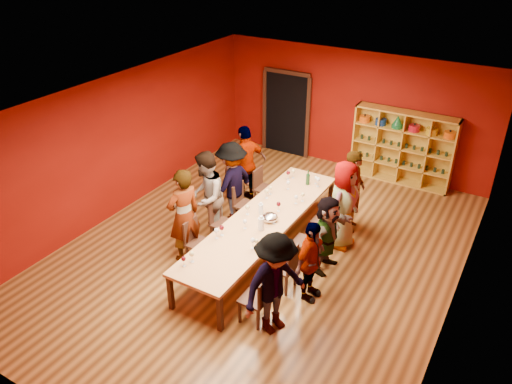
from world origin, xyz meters
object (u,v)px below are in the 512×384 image
person_left_1 (184,216)px  wine_bottle (308,179)px  tasting_table (262,221)px  chair_person_left_2 (220,220)px  chair_person_right_2 (309,240)px  chair_person_left_4 (262,185)px  chair_person_left_1 (196,239)px  person_left_2 (206,197)px  shelving_unit (403,144)px  person_right_4 (354,191)px  chair_person_right_1 (287,266)px  spittoon_bowl (270,217)px  chair_person_left_3 (242,201)px  person_left_3 (232,182)px  person_right_2 (327,234)px  person_right_0 (275,284)px  person_left_4 (246,164)px  person_right_1 (310,261)px  person_right_3 (343,205)px  chair_person_right_3 (328,219)px  chair_person_right_0 (259,297)px  chair_person_right_4 (340,204)px

person_left_1 → wine_bottle: 2.89m
tasting_table → chair_person_left_2: 0.94m
chair_person_right_2 → chair_person_left_4: bearing=141.9°
chair_person_left_1 → person_left_2: bearing=111.0°
shelving_unit → person_right_4: 2.66m
chair_person_right_1 → tasting_table: bearing=140.7°
person_left_1 → spittoon_bowl: bearing=143.6°
person_left_1 → chair_person_left_3: 1.71m
person_left_3 → chair_person_left_4: bearing=170.7°
person_left_1 → spittoon_bowl: person_left_1 is taller
tasting_table → person_right_2: bearing=6.4°
chair_person_left_2 → chair_person_right_2: 1.84m
chair_person_left_4 → person_right_0: person_right_0 is taller
person_left_1 → chair_person_left_4: person_left_1 is taller
chair_person_left_2 → chair_person_right_2: bearing=7.8°
person_left_1 → chair_person_left_4: bearing=-167.0°
person_left_4 → shelving_unit: bearing=159.9°
person_right_2 → spittoon_bowl: 1.12m
chair_person_left_4 → chair_person_right_2: 2.31m
chair_person_left_2 → chair_person_left_3: same height
tasting_table → person_right_0: size_ratio=2.56×
chair_person_right_1 → person_right_2: person_right_2 is taller
chair_person_left_3 → person_right_1: (2.25, -1.48, 0.25)m
person_left_3 → chair_person_right_1: (2.07, -1.48, -0.39)m
person_right_2 → wine_bottle: bearing=39.8°
chair_person_left_1 → person_right_2: bearing=25.6°
person_left_2 → chair_person_right_2: (2.12, 0.25, -0.44)m
person_right_3 → person_right_4: size_ratio=1.02×
chair_person_left_1 → wine_bottle: wine_bottle is taller
chair_person_left_2 → chair_person_right_1: (1.82, -0.64, 0.00)m
person_left_3 → chair_person_left_3: bearing=97.7°
chair_person_left_2 → person_right_4: bearing=40.7°
chair_person_left_1 → person_left_4: (-0.42, 2.46, 0.41)m
chair_person_right_3 → person_right_3: bearing=0.0°
tasting_table → person_left_2: size_ratio=2.41×
person_left_4 → person_left_3: bearing=36.3°
chair_person_right_0 → chair_person_right_2: bearing=90.0°
person_right_1 → person_right_3: bearing=8.4°
tasting_table → shelving_unit: 4.55m
person_left_2 → wine_bottle: person_left_2 is taller
person_right_2 → chair_person_right_3: size_ratio=1.69×
chair_person_right_4 → person_left_4: bearing=-177.3°
person_left_3 → spittoon_bowl: bearing=69.1°
person_right_4 → spittoon_bowl: size_ratio=5.74×
chair_person_left_1 → person_left_3: 1.70m
person_right_1 → spittoon_bowl: bearing=61.0°
person_left_2 → chair_person_right_1: 2.26m
chair_person_left_4 → person_right_3: 2.21m
chair_person_right_0 → person_right_4: person_right_4 is taller
person_right_3 → chair_person_right_4: size_ratio=2.02×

